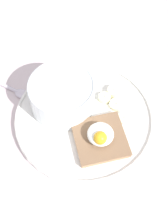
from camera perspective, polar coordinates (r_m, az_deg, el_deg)
ground_plane at (r=67.78cm, az=0.00°, el=-1.80°), size 120.00×120.00×2.00cm
plate at (r=66.23cm, az=0.00°, el=-1.01°), size 29.51×29.51×1.60cm
oatmeal_bowl at (r=65.11cm, az=-4.02°, el=3.10°), size 13.76×13.76×7.04cm
toast_slice at (r=62.69cm, az=2.83°, el=-4.95°), size 12.62×12.62×1.42cm
poached_egg at (r=60.75cm, az=2.92°, el=-4.27°), size 5.31×5.27×3.45cm
banana_slice_front at (r=67.58cm, az=5.90°, el=1.35°), size 4.28×4.28×0.94cm
banana_slice_left at (r=65.94cm, az=7.30°, el=-1.13°), size 3.89×3.89×0.93cm
banana_slice_back at (r=68.20cm, az=3.76°, el=2.61°), size 3.70×3.71×1.24cm
banana_slice_right at (r=69.21cm, az=5.40°, el=3.76°), size 3.43×3.41×1.46cm
spoon at (r=72.86cm, az=-13.16°, el=4.16°), size 11.68×8.04×0.80cm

